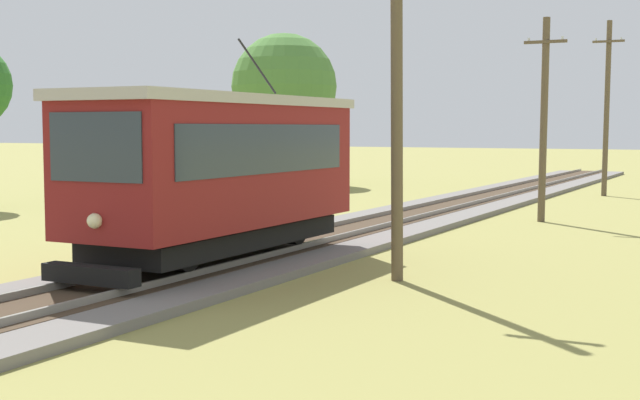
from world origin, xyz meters
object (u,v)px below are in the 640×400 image
at_px(red_tram, 220,170).
at_px(gravel_pile, 159,227).
at_px(tree_left_far, 284,86).
at_px(utility_pole_far, 607,106).
at_px(utility_pole_near_tram, 397,89).
at_px(utility_pole_mid, 544,117).

relative_size(red_tram, gravel_pile, 2.87).
bearing_deg(tree_left_far, gravel_pile, -68.10).
height_order(red_tram, utility_pole_far, utility_pole_far).
relative_size(gravel_pile, tree_left_far, 0.36).
bearing_deg(tree_left_far, utility_pole_far, -1.53).
height_order(gravel_pile, tree_left_far, tree_left_far).
height_order(utility_pole_near_tram, utility_pole_far, utility_pole_far).
height_order(utility_pole_near_tram, gravel_pile, utility_pole_near_tram).
height_order(utility_pole_mid, tree_left_far, tree_left_far).
height_order(red_tram, utility_pole_mid, utility_pole_mid).
distance_m(utility_pole_far, gravel_pile, 24.62).
relative_size(red_tram, tree_left_far, 1.03).
bearing_deg(utility_pole_near_tram, utility_pole_mid, 90.00).
bearing_deg(utility_pole_mid, gravel_pile, -125.65).
height_order(red_tram, utility_pole_near_tram, utility_pole_near_tram).
distance_m(utility_pole_mid, tree_left_far, 21.54).
height_order(utility_pole_mid, utility_pole_far, utility_pole_far).
relative_size(utility_pole_near_tram, utility_pole_far, 0.95).
distance_m(red_tram, utility_pole_mid, 13.82).
xyz_separation_m(red_tram, utility_pole_far, (4.03, 25.62, 1.89)).
xyz_separation_m(utility_pole_near_tram, utility_pole_mid, (0.00, 12.86, -0.43)).
bearing_deg(tree_left_far, utility_pole_mid, -37.04).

